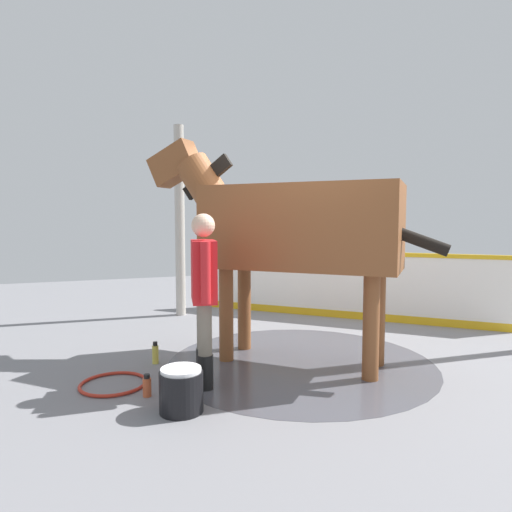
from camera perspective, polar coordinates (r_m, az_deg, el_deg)
ground_plane at (r=5.21m, az=9.53°, el=-13.05°), size 16.00×16.00×0.02m
wet_patch at (r=5.03m, az=5.76°, el=-13.52°), size 2.92×2.92×0.00m
barrier_wall at (r=7.22m, az=11.43°, el=-3.99°), size 3.58×3.35×1.08m
roof_post_near at (r=7.34m, az=-9.85°, el=4.44°), size 0.16×0.16×3.11m
horse at (r=4.82m, az=4.60°, el=3.72°), size 2.62×2.47×2.52m
handler at (r=4.17m, az=-6.79°, el=-4.12°), size 0.30×0.65×1.63m
wash_bucket at (r=3.81m, az=-9.67°, el=-16.76°), size 0.36×0.36×0.37m
bottle_shampoo at (r=5.06m, az=-12.91°, el=-12.22°), size 0.07×0.07×0.24m
bottle_spray at (r=4.20m, az=-13.95°, el=-16.06°), size 0.08×0.08×0.20m
hose_coil at (r=4.56m, az=-18.01°, el=-15.46°), size 0.63×0.63×0.03m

